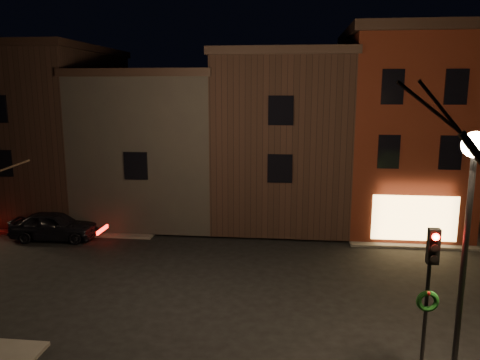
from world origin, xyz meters
TOP-DOWN VIEW (x-y plane):
  - ground at (0.00, 0.00)m, footprint 120.00×120.00m
  - sidewalk_far_left at (-20.00, 20.00)m, footprint 30.00×30.00m
  - corner_building at (8.00, 9.47)m, footprint 6.50×8.50m
  - row_building_a at (1.50, 10.50)m, footprint 7.30×10.30m
  - row_building_b at (-5.75, 10.50)m, footprint 7.80×10.30m
  - row_building_c at (-13.00, 10.50)m, footprint 7.30×10.30m
  - street_lamp_near at (6.20, -6.00)m, footprint 0.60×0.60m
  - traffic_signal at (5.60, -5.51)m, footprint 0.58×0.38m
  - parked_car_a at (-9.84, 4.50)m, footprint 4.35×1.94m

SIDE VIEW (x-z plane):
  - ground at x=0.00m, z-range 0.00..0.00m
  - sidewalk_far_left at x=-20.00m, z-range 0.00..0.12m
  - parked_car_a at x=-9.84m, z-range 0.00..1.45m
  - traffic_signal at x=5.60m, z-range 0.78..4.83m
  - row_building_b at x=-5.75m, z-range 0.13..8.53m
  - row_building_a at x=1.50m, z-range 0.13..9.53m
  - row_building_c at x=-13.00m, z-range 0.13..10.03m
  - street_lamp_near at x=6.20m, z-range 1.94..8.42m
  - corner_building at x=8.00m, z-range 0.15..10.65m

